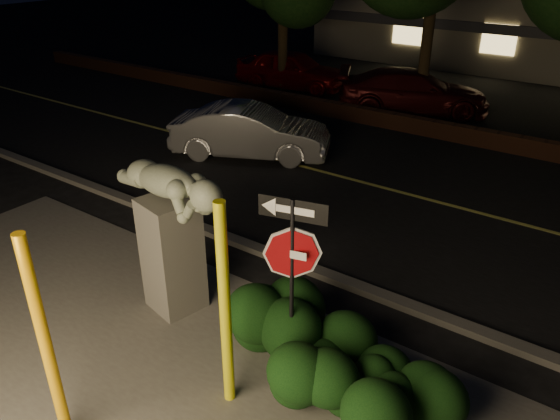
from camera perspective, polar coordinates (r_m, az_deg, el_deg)
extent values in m
plane|color=black|center=(15.73, 18.16, 5.17)|extent=(90.00, 90.00, 0.00)
cube|color=#4C4944|center=(7.51, -12.21, -20.40)|extent=(14.00, 6.00, 0.02)
cube|color=black|center=(13.09, 13.91, 1.40)|extent=(80.00, 8.00, 0.01)
cube|color=#B9B54A|center=(13.09, 13.92, 1.45)|extent=(80.00, 0.12, 0.00)
cube|color=#4C4944|center=(9.79, 4.54, -6.68)|extent=(80.00, 0.25, 0.12)
cube|color=#3F2114|center=(16.83, 19.73, 7.23)|extent=(40.00, 0.35, 0.50)
cube|color=black|center=(22.25, 24.11, 10.36)|extent=(40.00, 12.00, 0.01)
cube|color=#333338|center=(24.67, 26.62, 16.11)|extent=(22.00, 0.20, 0.40)
cube|color=#FFD87F|center=(26.44, 13.23, 17.79)|extent=(1.40, 0.08, 1.20)
cube|color=#FFD87F|center=(25.18, 21.90, 16.21)|extent=(1.40, 0.08, 1.20)
cylinder|color=black|center=(21.31, 0.29, 17.16)|extent=(0.36, 0.36, 3.75)
cylinder|color=black|center=(18.88, 15.00, 15.82)|extent=(0.36, 0.36, 4.25)
cylinder|color=#FDB40F|center=(6.73, -23.29, -12.77)|extent=(0.14, 0.14, 2.81)
cylinder|color=yellow|center=(6.67, -5.76, -10.28)|extent=(0.14, 0.14, 2.88)
cylinder|color=black|center=(7.17, 1.23, -8.42)|extent=(0.06, 0.06, 2.64)
cube|color=white|center=(6.86, 1.27, -4.56)|extent=(0.39, 0.12, 0.11)
cube|color=black|center=(6.56, 1.33, 0.00)|extent=(0.87, 0.24, 0.28)
cube|color=white|center=(6.56, 1.33, 0.00)|extent=(0.55, 0.16, 0.11)
cube|color=#4C4944|center=(8.74, -11.18, -4.65)|extent=(0.89, 0.89, 1.93)
sphere|color=slate|center=(7.29, -7.73, 1.45)|extent=(0.45, 0.45, 0.45)
ellipsoid|color=black|center=(7.92, 2.50, -11.35)|extent=(2.34, 1.49, 1.13)
ellipsoid|color=black|center=(7.03, 6.45, -17.43)|extent=(1.94, 1.46, 1.13)
ellipsoid|color=black|center=(7.31, 12.94, -17.18)|extent=(1.43, 1.03, 0.91)
imported|color=#B8B8BD|center=(14.90, -3.13, 8.18)|extent=(4.46, 3.13, 1.40)
imported|color=#6E0709|center=(22.00, 1.24, 14.48)|extent=(4.62, 2.42, 1.50)
imported|color=#3C0B0D|center=(19.33, 13.72, 11.92)|extent=(5.38, 4.03, 1.45)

